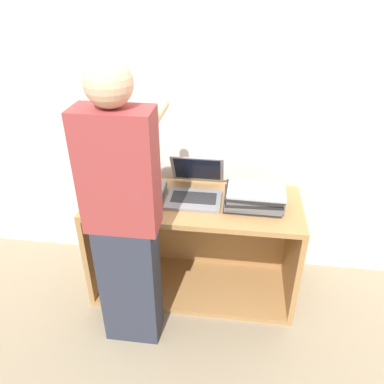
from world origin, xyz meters
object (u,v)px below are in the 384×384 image
laptop_stack_left (136,193)px  person (124,220)px  laptop_stack_right (254,197)px  laptop_open (195,189)px

laptop_stack_left → person: 0.46m
laptop_stack_right → person: person is taller
person → laptop_stack_left: bearing=97.0°
laptop_stack_left → person: bearing=-83.0°
laptop_open → laptop_stack_left: laptop_open is taller
laptop_stack_left → person: (0.05, -0.44, 0.09)m
laptop_open → laptop_stack_left: bearing=-170.0°
person → laptop_open: bearing=56.9°
laptop_stack_right → person: 0.85m
laptop_open → person: bearing=-123.1°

